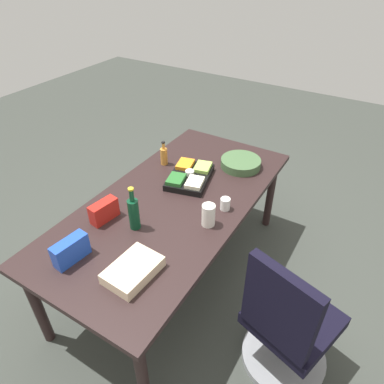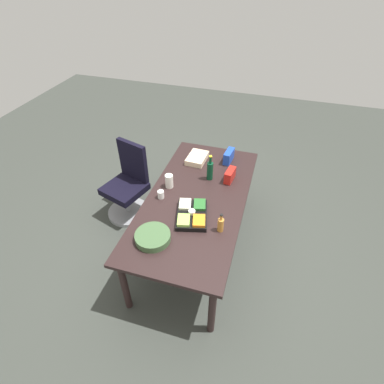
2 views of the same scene
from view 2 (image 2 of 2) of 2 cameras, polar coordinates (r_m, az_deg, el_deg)
ground_plane at (r=3.83m, az=0.76°, el=-9.85°), size 10.00×10.00×0.00m
conference_table at (r=3.32m, az=0.86°, el=-2.07°), size 2.16×1.05×0.77m
office_chair at (r=4.07m, az=-12.01°, el=0.54°), size 0.60×0.60×1.02m
salad_bowl at (r=2.85m, az=-7.45°, el=-8.44°), size 0.35×0.35×0.07m
dressing_bottle at (r=2.89m, az=5.45°, el=-6.13°), size 0.07×0.07×0.21m
paper_cup at (r=3.27m, az=-5.94°, el=-0.47°), size 0.09×0.09×0.09m
sheet_cake at (r=3.83m, az=0.98°, el=6.44°), size 0.33×0.24×0.07m
wine_bottle at (r=3.47m, az=3.42°, el=4.15°), size 0.09×0.09×0.32m
veggie_tray at (r=3.04m, az=-0.03°, el=-4.24°), size 0.48×0.39×0.09m
mayo_jar at (r=3.39m, az=-4.36°, el=2.08°), size 0.10×0.10×0.16m
chip_bag_blue at (r=3.82m, az=6.98°, el=6.75°), size 0.23×0.11×0.15m
chip_bag_red at (r=3.51m, az=7.20°, el=3.17°), size 0.21×0.11×0.14m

